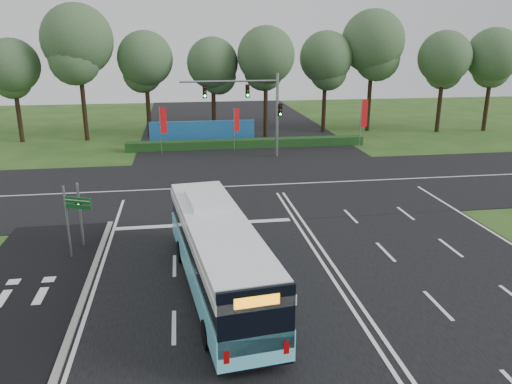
% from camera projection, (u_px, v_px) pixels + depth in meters
% --- Properties ---
extents(ground, '(120.00, 120.00, 0.00)m').
position_uv_depth(ground, '(318.00, 257.00, 23.16)').
color(ground, '#264918').
rests_on(ground, ground).
extents(road_main, '(20.00, 120.00, 0.04)m').
position_uv_depth(road_main, '(318.00, 257.00, 23.16)').
color(road_main, black).
rests_on(road_main, ground).
extents(road_cross, '(120.00, 14.00, 0.05)m').
position_uv_depth(road_cross, '(272.00, 185.00, 34.49)').
color(road_cross, black).
rests_on(road_cross, ground).
extents(bike_path, '(5.00, 18.00, 0.06)m').
position_uv_depth(bike_path, '(14.00, 311.00, 18.52)').
color(bike_path, black).
rests_on(bike_path, ground).
extents(kerb_strip, '(0.25, 18.00, 0.12)m').
position_uv_depth(kerb_strip, '(81.00, 306.00, 18.86)').
color(kerb_strip, gray).
rests_on(kerb_strip, ground).
extents(city_bus, '(3.69, 11.62, 3.28)m').
position_uv_depth(city_bus, '(218.00, 254.00, 19.52)').
color(city_bus, '#6CE2FA').
rests_on(city_bus, ground).
extents(pedestrian_signal, '(0.30, 0.41, 3.24)m').
position_uv_depth(pedestrian_signal, '(80.00, 213.00, 23.78)').
color(pedestrian_signal, gray).
rests_on(pedestrian_signal, ground).
extents(street_sign, '(1.26, 0.60, 3.48)m').
position_uv_depth(street_sign, '(73.00, 213.00, 22.34)').
color(street_sign, gray).
rests_on(street_sign, ground).
extents(banner_flag_left, '(0.59, 0.27, 4.21)m').
position_uv_depth(banner_flag_left, '(163.00, 123.00, 42.73)').
color(banner_flag_left, gray).
rests_on(banner_flag_left, ground).
extents(banner_flag_mid, '(0.54, 0.25, 3.85)m').
position_uv_depth(banner_flag_mid, '(236.00, 122.00, 44.54)').
color(banner_flag_mid, gray).
rests_on(banner_flag_mid, ground).
extents(banner_flag_right, '(0.68, 0.16, 4.61)m').
position_uv_depth(banner_flag_right, '(363.00, 116.00, 44.77)').
color(banner_flag_right, gray).
rests_on(banner_flag_right, ground).
extents(traffic_light_gantry, '(8.41, 0.28, 7.00)m').
position_uv_depth(traffic_light_gantry, '(256.00, 102.00, 41.18)').
color(traffic_light_gantry, gray).
rests_on(traffic_light_gantry, ground).
extents(hedge, '(22.00, 1.20, 0.80)m').
position_uv_depth(hedge, '(247.00, 143.00, 46.18)').
color(hedge, '#153A15').
rests_on(hedge, ground).
extents(blue_hoarding, '(10.00, 0.30, 2.20)m').
position_uv_depth(blue_hoarding, '(202.00, 132.00, 47.76)').
color(blue_hoarding, '#1D5C9E').
rests_on(blue_hoarding, ground).
extents(eucalyptus_row, '(53.74, 8.11, 12.95)m').
position_uv_depth(eucalyptus_row, '(268.00, 53.00, 50.04)').
color(eucalyptus_row, black).
rests_on(eucalyptus_row, ground).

